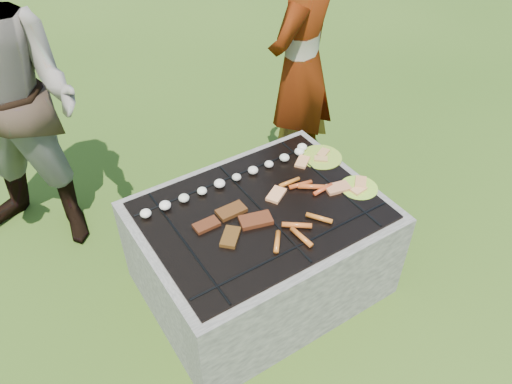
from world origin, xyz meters
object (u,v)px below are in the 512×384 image
fire_pit (261,251)px  plate_near (359,188)px  plate_far (321,157)px  cook (301,67)px  bystander (4,108)px

fire_pit → plate_near: plate_near is taller
plate_far → cook: cook is taller
bystander → fire_pit: bearing=-5.0°
bystander → cook: bearing=33.8°
cook → bystander: bystander is taller
plate_far → cook: size_ratio=0.18×
plate_far → plate_near: bearing=-89.7°
fire_pit → plate_far: 0.68m
plate_near → cook: 1.00m
fire_pit → cook: 1.29m
plate_near → cook: size_ratio=0.15×
cook → bystander: size_ratio=0.90×
cook → plate_near: bearing=48.7°
fire_pit → plate_far: size_ratio=4.11×
plate_near → bystander: (-1.52, 1.27, 0.36)m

